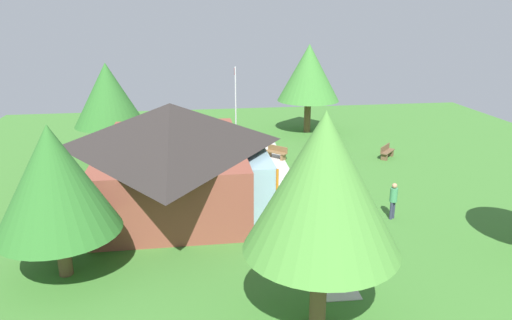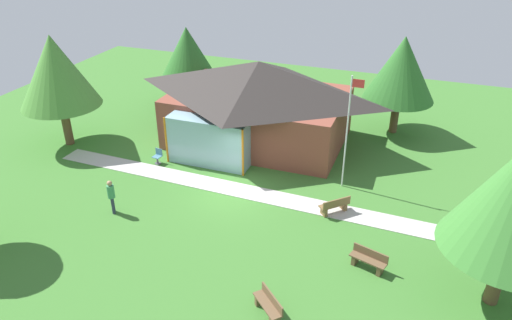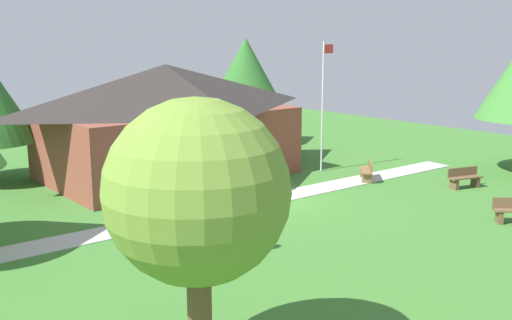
% 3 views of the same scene
% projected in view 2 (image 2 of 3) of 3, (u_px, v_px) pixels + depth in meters
% --- Properties ---
extents(ground_plane, '(44.00, 44.00, 0.00)m').
position_uv_depth(ground_plane, '(234.00, 191.00, 24.94)').
color(ground_plane, '#3D752D').
extents(pavilion, '(11.20, 8.45, 4.97)m').
position_uv_depth(pavilion, '(257.00, 101.00, 29.06)').
color(pavilion, brown).
rests_on(pavilion, ground_plane).
extents(footpath, '(21.33, 1.96, 0.03)m').
position_uv_depth(footpath, '(235.00, 189.00, 25.08)').
color(footpath, '#BCB7B2').
rests_on(footpath, ground_plane).
extents(flagpole, '(0.64, 0.08, 5.97)m').
position_uv_depth(flagpole, '(348.00, 128.00, 23.89)').
color(flagpole, silver).
rests_on(flagpole, ground_plane).
extents(bench_front_right, '(1.40, 1.34, 0.84)m').
position_uv_depth(bench_front_right, '(269.00, 305.00, 17.38)').
color(bench_front_right, brown).
rests_on(bench_front_right, ground_plane).
extents(bench_mid_right, '(1.37, 1.37, 0.84)m').
position_uv_depth(bench_mid_right, '(335.00, 206.00, 23.03)').
color(bench_mid_right, brown).
rests_on(bench_mid_right, ground_plane).
extents(bench_lawn_far_right, '(1.56, 0.86, 0.84)m').
position_uv_depth(bench_lawn_far_right, '(368.00, 260.00, 19.57)').
color(bench_lawn_far_right, brown).
rests_on(bench_lawn_far_right, ground_plane).
extents(patio_chair_west, '(0.49, 0.49, 0.86)m').
position_uv_depth(patio_chair_west, '(158.00, 156.00, 27.44)').
color(patio_chair_west, teal).
rests_on(patio_chair_west, ground_plane).
extents(visitor_strolling_lawn, '(0.34, 0.34, 1.74)m').
position_uv_depth(visitor_strolling_lawn, '(111.00, 194.00, 22.78)').
color(visitor_strolling_lawn, '#2D3347').
rests_on(visitor_strolling_lawn, ground_plane).
extents(tree_west_hedge, '(4.59, 4.59, 6.66)m').
position_uv_depth(tree_west_hedge, '(56.00, 71.00, 27.72)').
color(tree_west_hedge, brown).
rests_on(tree_west_hedge, ground_plane).
extents(tree_behind_pavilion_left, '(4.31, 4.31, 5.62)m').
position_uv_depth(tree_behind_pavilion_left, '(188.00, 55.00, 33.82)').
color(tree_behind_pavilion_left, brown).
rests_on(tree_behind_pavilion_left, ground_plane).
extents(tree_behind_pavilion_right, '(4.36, 4.36, 6.15)m').
position_uv_depth(tree_behind_pavilion_right, '(401.00, 69.00, 29.44)').
color(tree_behind_pavilion_right, brown).
rests_on(tree_behind_pavilion_right, ground_plane).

